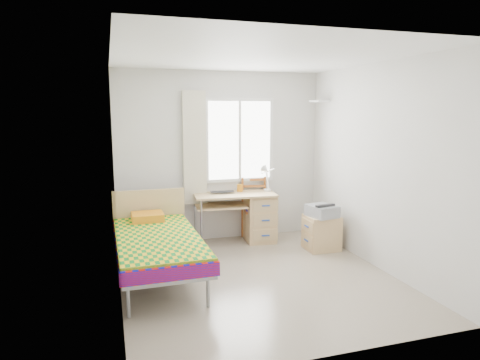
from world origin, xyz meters
The scene contains 17 objects.
floor centered at (0.00, 0.00, 0.00)m, with size 3.50×3.50×0.00m, color #BCAD93.
ceiling centered at (0.00, 0.00, 2.60)m, with size 3.50×3.50×0.00m, color white.
wall_back centered at (0.00, 1.75, 1.30)m, with size 3.20×3.20×0.00m, color silver.
wall_left centered at (-1.60, 0.00, 1.30)m, with size 3.50×3.50×0.00m, color silver.
wall_right centered at (1.60, 0.00, 1.30)m, with size 3.50×3.50×0.00m, color silver.
window centered at (0.30, 1.73, 1.55)m, with size 1.10×0.04×1.30m.
curtain centered at (-0.42, 1.68, 1.45)m, with size 0.35×0.05×1.70m, color beige.
floating_shelf centered at (1.49, 1.40, 2.15)m, with size 0.20×0.32×0.03m, color white.
bed centered at (-1.15, 0.44, 0.44)m, with size 1.00×2.11×0.91m.
desk centered at (0.47, 1.45, 0.42)m, with size 1.27×0.66×0.76m.
chair centered at (0.54, 1.57, 0.54)m, with size 0.49×0.49×0.97m.
cabinet centered at (1.25, 0.77, 0.25)m, with size 0.47×0.42×0.50m.
printer centered at (1.23, 0.73, 0.59)m, with size 0.41×0.46×0.17m.
laptop centered at (-0.04, 1.49, 0.78)m, with size 0.36×0.23×0.03m, color black.
pen_cup centered at (0.26, 1.60, 0.82)m, with size 0.09×0.09×0.11m, color orange.
task_lamp centered at (0.62, 1.37, 1.04)m, with size 0.23×0.33×0.43m.
book centered at (-0.03, 1.44, 0.59)m, with size 0.16×0.22×0.02m, color gray.
Camera 1 is at (-1.66, -4.64, 2.00)m, focal length 32.00 mm.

